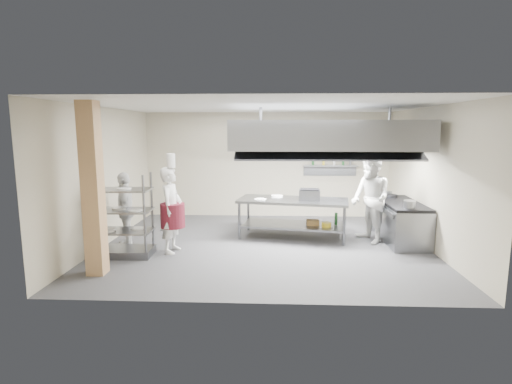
{
  "coord_description": "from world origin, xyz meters",
  "views": [
    {
      "loc": [
        0.2,
        -8.51,
        2.53
      ],
      "look_at": [
        -0.2,
        0.2,
        1.15
      ],
      "focal_mm": 28.0,
      "sensor_mm": 36.0,
      "label": 1
    }
  ],
  "objects_px": {
    "chef_plating": "(126,209)",
    "griddle": "(309,195)",
    "pass_rack": "(123,215)",
    "island": "(293,218)",
    "chef_head": "(171,210)",
    "cooking_range": "(400,223)",
    "chef_line": "(370,199)",
    "stockpot": "(410,205)"
  },
  "relations": [
    {
      "from": "cooking_range",
      "to": "chef_head",
      "type": "distance_m",
      "value": 5.12
    },
    {
      "from": "chef_plating",
      "to": "griddle",
      "type": "distance_m",
      "value": 4.11
    },
    {
      "from": "pass_rack",
      "to": "chef_head",
      "type": "distance_m",
      "value": 0.95
    },
    {
      "from": "island",
      "to": "pass_rack",
      "type": "relative_size",
      "value": 1.51
    },
    {
      "from": "chef_line",
      "to": "griddle",
      "type": "height_order",
      "value": "chef_line"
    },
    {
      "from": "cooking_range",
      "to": "chef_line",
      "type": "relative_size",
      "value": 1.01
    },
    {
      "from": "griddle",
      "to": "stockpot",
      "type": "xyz_separation_m",
      "value": [
        1.99,
        -0.87,
        -0.05
      ]
    },
    {
      "from": "pass_rack",
      "to": "griddle",
      "type": "distance_m",
      "value": 4.1
    },
    {
      "from": "pass_rack",
      "to": "chef_line",
      "type": "xyz_separation_m",
      "value": [
        5.15,
        1.2,
        0.16
      ]
    },
    {
      "from": "island",
      "to": "chef_plating",
      "type": "xyz_separation_m",
      "value": [
        -3.65,
        -0.88,
        0.36
      ]
    },
    {
      "from": "chef_head",
      "to": "chef_plating",
      "type": "bearing_deg",
      "value": 78.03
    },
    {
      "from": "pass_rack",
      "to": "griddle",
      "type": "height_order",
      "value": "pass_rack"
    },
    {
      "from": "pass_rack",
      "to": "cooking_range",
      "type": "distance_m",
      "value": 6.05
    },
    {
      "from": "chef_head",
      "to": "chef_line",
      "type": "relative_size",
      "value": 0.89
    },
    {
      "from": "pass_rack",
      "to": "griddle",
      "type": "relative_size",
      "value": 3.5
    },
    {
      "from": "pass_rack",
      "to": "island",
      "type": "bearing_deg",
      "value": 22.26
    },
    {
      "from": "chef_head",
      "to": "chef_line",
      "type": "height_order",
      "value": "chef_line"
    },
    {
      "from": "cooking_range",
      "to": "chef_head",
      "type": "bearing_deg",
      "value": -167.78
    },
    {
      "from": "pass_rack",
      "to": "griddle",
      "type": "bearing_deg",
      "value": 19.2
    },
    {
      "from": "pass_rack",
      "to": "chef_plating",
      "type": "distance_m",
      "value": 0.69
    },
    {
      "from": "griddle",
      "to": "stockpot",
      "type": "bearing_deg",
      "value": -18.68
    },
    {
      "from": "island",
      "to": "pass_rack",
      "type": "xyz_separation_m",
      "value": [
        -3.45,
        -1.54,
        0.38
      ]
    },
    {
      "from": "cooking_range",
      "to": "chef_head",
      "type": "height_order",
      "value": "chef_head"
    },
    {
      "from": "chef_head",
      "to": "griddle",
      "type": "bearing_deg",
      "value": -61.47
    },
    {
      "from": "island",
      "to": "chef_head",
      "type": "relative_size",
      "value": 1.42
    },
    {
      "from": "island",
      "to": "pass_rack",
      "type": "distance_m",
      "value": 3.79
    },
    {
      "from": "chef_head",
      "to": "griddle",
      "type": "height_order",
      "value": "chef_head"
    },
    {
      "from": "chef_head",
      "to": "chef_plating",
      "type": "relative_size",
      "value": 1.09
    },
    {
      "from": "pass_rack",
      "to": "chef_head",
      "type": "bearing_deg",
      "value": 15.94
    },
    {
      "from": "cooking_range",
      "to": "chef_line",
      "type": "height_order",
      "value": "chef_line"
    },
    {
      "from": "chef_head",
      "to": "griddle",
      "type": "xyz_separation_m",
      "value": [
        2.92,
        1.18,
        0.14
      ]
    },
    {
      "from": "island",
      "to": "chef_head",
      "type": "distance_m",
      "value": 2.87
    },
    {
      "from": "chef_line",
      "to": "chef_plating",
      "type": "bearing_deg",
      "value": -101.54
    },
    {
      "from": "cooking_range",
      "to": "stockpot",
      "type": "distance_m",
      "value": 0.95
    },
    {
      "from": "chef_line",
      "to": "island",
      "type": "bearing_deg",
      "value": -118.59
    },
    {
      "from": "chef_head",
      "to": "cooking_range",
      "type": "bearing_deg",
      "value": -71.26
    },
    {
      "from": "pass_rack",
      "to": "griddle",
      "type": "xyz_separation_m",
      "value": [
        3.82,
        1.47,
        0.19
      ]
    },
    {
      "from": "island",
      "to": "cooking_range",
      "type": "xyz_separation_m",
      "value": [
        2.43,
        -0.17,
        -0.04
      ]
    },
    {
      "from": "chef_plating",
      "to": "griddle",
      "type": "height_order",
      "value": "chef_plating"
    },
    {
      "from": "island",
      "to": "chef_line",
      "type": "relative_size",
      "value": 1.27
    },
    {
      "from": "pass_rack",
      "to": "chef_plating",
      "type": "bearing_deg",
      "value": 105.12
    },
    {
      "from": "cooking_range",
      "to": "chef_plating",
      "type": "xyz_separation_m",
      "value": [
        -6.08,
        -0.71,
        0.39
      ]
    }
  ]
}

